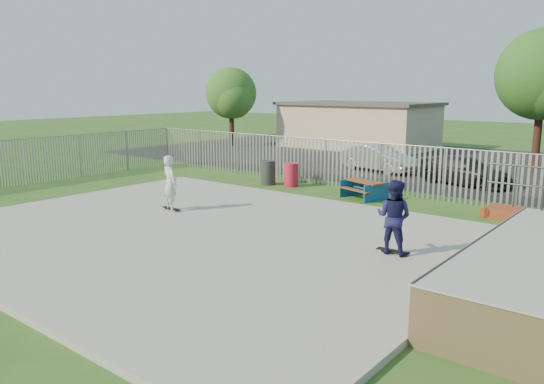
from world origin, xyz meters
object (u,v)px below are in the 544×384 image
Objects in this scene: tree_mid at (543,75)px; skater_navy at (394,217)px; funbox at (519,215)px; skater_white at (170,183)px; trash_bin_red at (291,175)px; trash_bin_grey at (268,173)px; picnic_table at (364,189)px; tree_left at (231,93)px; car_dark at (464,171)px; car_silver at (378,158)px.

tree_mid is 18.85m from skater_navy.
funbox is 11.31m from skater_white.
trash_bin_red is at bearing -119.79° from tree_mid.
trash_bin_grey reaches higher than trash_bin_red.
tree_mid is at bearing -95.71° from skater_white.
trash_bin_red is 0.55× the size of skater_navy.
trash_bin_red is at bearing -41.66° from skater_navy.
tree_mid is at bearing -89.75° from skater_navy.
picnic_table is at bearing -105.40° from skater_white.
trash_bin_grey is at bearing -41.26° from tree_left.
car_dark is 8.33m from tree_mid.
tree_left reaches higher than skater_white.
car_silver is at bearing 148.57° from funbox.
funbox is at bearing -0.14° from trash_bin_grey.
funbox is 0.47× the size of car_silver.
tree_mid reaches higher than trash_bin_red.
car_dark is at bearing -91.69° from car_silver.
picnic_table is at bearing -145.54° from car_silver.
car_silver is 0.71× the size of tree_left.
car_dark is at bearing 38.05° from trash_bin_grey.
picnic_table is at bearing -174.26° from funbox.
trash_bin_red is at bearing 143.16° from car_dark.
trash_bin_red is 0.24× the size of car_dark.
car_silver is at bearing -63.60° from skater_navy.
car_silver is 15.01m from tree_left.
skater_navy is (-1.40, -6.08, 0.89)m from funbox.
skater_navy is 7.89m from skater_white.
tree_left is 3.06× the size of skater_navy.
tree_left reaches higher than car_dark.
car_silver is 12.79m from skater_white.
funbox is 1.04× the size of skater_white.
trash_bin_grey is at bearing 173.54° from car_silver.
skater_white is (1.04, -6.42, 0.54)m from trash_bin_grey.
tree_mid reaches higher than skater_white.
tree_mid is at bearing 106.70° from funbox.
picnic_table is 5.59m from funbox.
skater_white reaches higher than trash_bin_grey.
picnic_table is at bearing 171.13° from car_dark.
picnic_table is 7.43m from skater_navy.
picnic_table is at bearing -58.23° from skater_navy.
funbox is 0.27× the size of tree_mid.
trash_bin_grey is at bearing -174.20° from funbox.
trash_bin_red is at bearing -38.19° from tree_left.
picnic_table reaches higher than funbox.
skater_white is (-5.68, -11.68, 0.44)m from car_dark.
trash_bin_grey is at bearing 139.79° from car_dark.
funbox is at bearing -1.77° from trash_bin_red.
skater_white is at bearing -80.81° from trash_bin_grey.
car_silver is 0.95× the size of car_dark.
trash_bin_grey is (-4.74, 0.01, 0.18)m from picnic_table.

